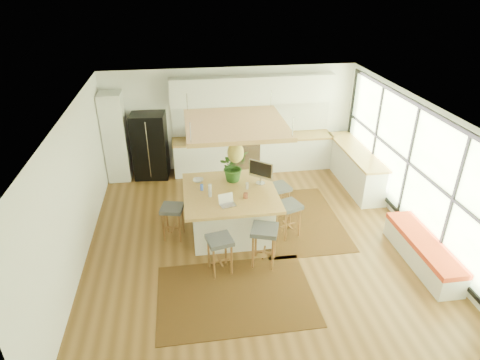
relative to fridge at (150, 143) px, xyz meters
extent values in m
plane|color=brown|center=(2.12, -3.18, -0.93)|extent=(7.00, 7.00, 0.00)
plane|color=white|center=(2.12, -3.18, 1.78)|extent=(7.00, 7.00, 0.00)
plane|color=white|center=(2.12, 0.32, 0.42)|extent=(6.50, 0.00, 6.50)
plane|color=white|center=(2.12, -6.68, 0.42)|extent=(6.50, 0.00, 6.50)
plane|color=white|center=(-1.13, -3.18, 0.42)|extent=(0.00, 7.00, 7.00)
plane|color=white|center=(5.37, -3.18, 0.42)|extent=(0.00, 7.00, 7.00)
cube|color=white|center=(-0.83, 0.00, 0.20)|extent=(0.55, 0.60, 2.25)
cube|color=white|center=(2.67, 0.00, -0.49)|extent=(4.20, 0.60, 0.88)
cube|color=#AF853E|center=(2.67, 0.00, -0.03)|extent=(4.24, 0.64, 0.05)
cube|color=white|center=(2.67, 0.30, 0.43)|extent=(4.20, 0.02, 0.80)
cube|color=white|center=(2.67, 0.14, 1.22)|extent=(4.20, 0.34, 0.70)
cube|color=white|center=(5.05, -1.18, -0.49)|extent=(0.60, 2.50, 0.88)
cube|color=#AF853E|center=(5.05, -1.18, -0.03)|extent=(0.64, 2.54, 0.05)
cube|color=black|center=(1.54, -4.73, -0.92)|extent=(2.60, 1.80, 0.01)
cube|color=black|center=(3.19, -2.63, -0.92)|extent=(1.80, 2.60, 0.01)
imported|color=#A5A5AA|center=(1.25, -0.02, 0.17)|extent=(0.53, 0.33, 0.34)
imported|color=#1E4C19|center=(1.83, -2.34, 0.25)|extent=(0.85, 0.85, 0.50)
imported|color=beige|center=(1.10, -2.30, 0.03)|extent=(0.24, 0.24, 0.05)
cylinder|color=blue|center=(1.15, -2.71, 0.10)|extent=(0.07, 0.07, 0.19)
cylinder|color=silver|center=(1.30, -2.96, 0.10)|extent=(0.07, 0.07, 0.19)
cylinder|color=#9A4C33|center=(1.95, -3.11, 0.10)|extent=(0.07, 0.07, 0.19)
cylinder|color=beige|center=(2.05, -2.76, 0.10)|extent=(0.07, 0.07, 0.19)
camera|label=1|loc=(0.86, -9.90, 3.98)|focal=30.66mm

